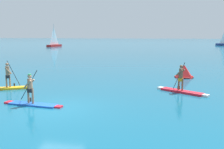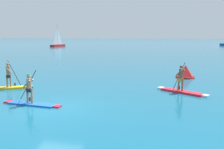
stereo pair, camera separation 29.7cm
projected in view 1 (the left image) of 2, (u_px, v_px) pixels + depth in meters
The scene contains 6 objects.
ground at pixel (55, 109), 13.04m from camera, with size 440.00×440.00×0.00m, color #145B7A.
paddleboarder_near_left at pixel (10, 84), 17.64m from camera, with size 2.78×1.77×1.96m.
paddleboarder_mid_center at pixel (32, 98), 13.64m from camera, with size 3.41×0.95×1.90m.
paddleboarder_far_right at pixel (181, 87), 16.64m from camera, with size 3.25×2.22×1.96m.
race_marker_buoy at pixel (184, 72), 22.41m from camera, with size 1.95×1.95×1.10m.
sailboat_left_horizon at pixel (54, 44), 78.53m from camera, with size 2.64×6.00×6.85m.
Camera 1 is at (5.53, -11.71, 3.75)m, focal length 40.98 mm.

